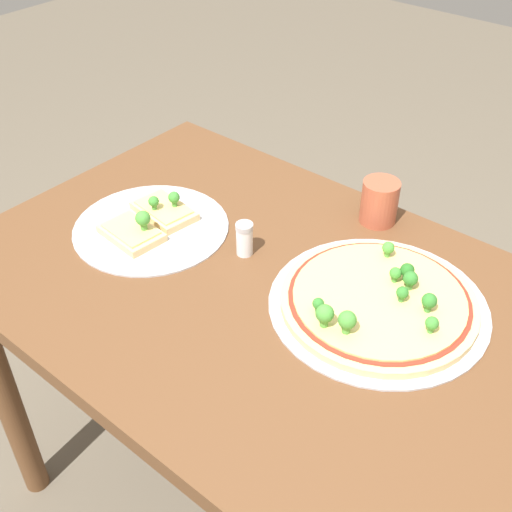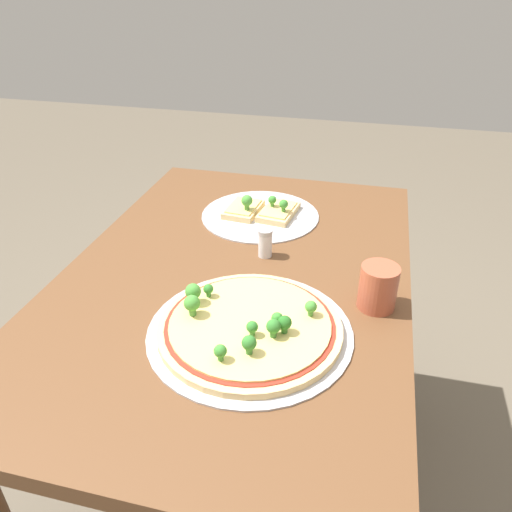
{
  "view_description": "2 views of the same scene",
  "coord_description": "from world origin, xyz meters",
  "px_view_note": "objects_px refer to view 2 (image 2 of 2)",
  "views": [
    {
      "loc": [
        0.57,
        -0.7,
        1.55
      ],
      "look_at": [
        -0.04,
        0.04,
        0.8
      ],
      "focal_mm": 45.0,
      "sensor_mm": 36.0,
      "label": 1
    },
    {
      "loc": [
        0.91,
        0.27,
        1.38
      ],
      "look_at": [
        -0.04,
        0.04,
        0.8
      ],
      "focal_mm": 35.0,
      "sensor_mm": 36.0,
      "label": 2
    }
  ],
  "objects_px": {
    "pizza_tray_slice": "(261,212)",
    "condiment_shaker": "(265,243)",
    "dining_table": "(237,312)",
    "drinking_cup": "(378,287)",
    "pizza_tray_whole": "(249,327)"
  },
  "relations": [
    {
      "from": "dining_table",
      "to": "condiment_shaker",
      "type": "relative_size",
      "value": 16.4
    },
    {
      "from": "dining_table",
      "to": "condiment_shaker",
      "type": "distance_m",
      "value": 0.18
    },
    {
      "from": "pizza_tray_slice",
      "to": "condiment_shaker",
      "type": "distance_m",
      "value": 0.21
    },
    {
      "from": "pizza_tray_slice",
      "to": "dining_table",
      "type": "bearing_deg",
      "value": 2.02
    },
    {
      "from": "pizza_tray_whole",
      "to": "pizza_tray_slice",
      "type": "xyz_separation_m",
      "value": [
        -0.49,
        -0.09,
        -0.0
      ]
    },
    {
      "from": "dining_table",
      "to": "drinking_cup",
      "type": "distance_m",
      "value": 0.36
    },
    {
      "from": "drinking_cup",
      "to": "condiment_shaker",
      "type": "relative_size",
      "value": 1.34
    },
    {
      "from": "pizza_tray_whole",
      "to": "pizza_tray_slice",
      "type": "distance_m",
      "value": 0.49
    },
    {
      "from": "dining_table",
      "to": "condiment_shaker",
      "type": "xyz_separation_m",
      "value": [
        -0.08,
        0.05,
        0.15
      ]
    },
    {
      "from": "pizza_tray_whole",
      "to": "pizza_tray_slice",
      "type": "bearing_deg",
      "value": -169.28
    },
    {
      "from": "drinking_cup",
      "to": "dining_table",
      "type": "bearing_deg",
      "value": -100.75
    },
    {
      "from": "drinking_cup",
      "to": "condiment_shaker",
      "type": "distance_m",
      "value": 0.3
    },
    {
      "from": "condiment_shaker",
      "to": "dining_table",
      "type": "bearing_deg",
      "value": -30.76
    },
    {
      "from": "pizza_tray_slice",
      "to": "condiment_shaker",
      "type": "relative_size",
      "value": 4.6
    },
    {
      "from": "condiment_shaker",
      "to": "pizza_tray_whole",
      "type": "bearing_deg",
      "value": 6.84
    }
  ]
}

